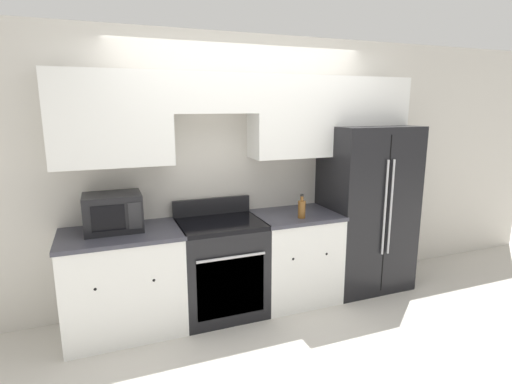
% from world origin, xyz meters
% --- Properties ---
extents(ground_plane, '(12.00, 12.00, 0.00)m').
position_xyz_m(ground_plane, '(0.00, 0.00, 0.00)').
color(ground_plane, beige).
extents(wall_back, '(8.00, 0.39, 2.60)m').
position_xyz_m(wall_back, '(0.02, 0.59, 1.51)').
color(wall_back, beige).
rests_on(wall_back, ground_plane).
extents(lower_cabinets_left, '(1.00, 0.64, 0.89)m').
position_xyz_m(lower_cabinets_left, '(-1.22, 0.31, 0.45)').
color(lower_cabinets_left, white).
rests_on(lower_cabinets_left, ground_plane).
extents(lower_cabinets_right, '(0.81, 0.64, 0.89)m').
position_xyz_m(lower_cabinets_right, '(0.42, 0.31, 0.45)').
color(lower_cabinets_right, white).
rests_on(lower_cabinets_right, ground_plane).
extents(oven_range, '(0.76, 0.65, 1.05)m').
position_xyz_m(oven_range, '(-0.35, 0.31, 0.45)').
color(oven_range, black).
rests_on(oven_range, ground_plane).
extents(refrigerator, '(0.90, 0.73, 1.73)m').
position_xyz_m(refrigerator, '(1.26, 0.35, 0.87)').
color(refrigerator, black).
rests_on(refrigerator, ground_plane).
extents(microwave, '(0.47, 0.35, 0.32)m').
position_xyz_m(microwave, '(-1.26, 0.39, 1.05)').
color(microwave, black).
rests_on(microwave, lower_cabinets_left).
extents(bottle, '(0.07, 0.07, 0.23)m').
position_xyz_m(bottle, '(0.40, 0.15, 0.98)').
color(bottle, brown).
rests_on(bottle, lower_cabinets_right).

